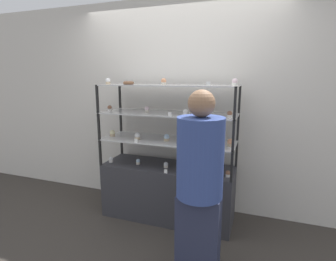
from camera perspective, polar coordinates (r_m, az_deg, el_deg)
ground_plane at (r=3.36m, az=0.00°, el=-18.11°), size 20.00×20.00×0.00m
back_wall at (r=3.32m, az=2.37°, el=5.27°), size 8.00×0.05×2.60m
display_base at (r=3.21m, az=0.00°, el=-13.10°), size 1.53×0.52×0.65m
display_riser_lower at (r=3.01m, az=0.00°, el=-2.34°), size 1.53×0.52×0.31m
display_riser_middle at (r=2.95m, az=0.00°, el=3.54°), size 1.53×0.52×0.31m
display_riser_upper at (r=2.92m, az=0.00°, el=9.61°), size 1.53×0.52×0.31m
layer_cake_centerpiece at (r=3.05m, az=3.53°, el=-6.77°), size 0.17×0.17×0.12m
sheet_cake_frosted at (r=2.96m, az=4.68°, el=-1.67°), size 0.23×0.18×0.06m
cupcake_0 at (r=3.27m, az=-12.31°, el=-6.22°), size 0.05×0.05×0.07m
cupcake_1 at (r=3.15m, az=-6.50°, el=-6.73°), size 0.05×0.05×0.07m
cupcake_2 at (r=3.02m, az=-0.44°, el=-7.48°), size 0.05×0.05×0.07m
cupcake_3 at (r=2.89m, az=6.01°, el=-8.40°), size 0.05×0.05×0.07m
cupcake_4 at (r=2.83m, az=12.90°, el=-9.16°), size 0.05×0.05×0.07m
price_tag_0 at (r=2.85m, az=-0.50°, el=-8.88°), size 0.04×0.00×0.04m
cupcake_5 at (r=3.25m, az=-12.01°, el=-0.58°), size 0.06×0.06×0.08m
cupcake_6 at (r=3.04m, az=-6.69°, el=-1.25°), size 0.06×0.06×0.08m
cupcake_7 at (r=2.95m, az=-0.25°, el=-1.55°), size 0.06×0.06×0.08m
cupcake_8 at (r=2.80m, az=13.39°, el=-2.59°), size 0.06×0.06×0.08m
price_tag_1 at (r=2.89m, az=-6.99°, el=-2.21°), size 0.04×0.00×0.04m
cupcake_9 at (r=3.18m, az=-12.58°, el=4.76°), size 0.05×0.05×0.07m
cupcake_10 at (r=2.99m, az=-4.64°, el=4.58°), size 0.05×0.05×0.07m
cupcake_11 at (r=2.75m, az=3.82°, el=3.98°), size 0.05×0.05×0.07m
cupcake_12 at (r=2.67m, az=13.29°, el=3.44°), size 0.05×0.05×0.07m
price_tag_2 at (r=2.68m, az=0.39°, el=3.56°), size 0.04×0.00×0.04m
cupcake_13 at (r=3.16m, az=-12.94°, el=10.40°), size 0.06×0.06×0.07m
cupcake_14 at (r=2.79m, az=-0.93°, el=10.56°), size 0.06×0.06×0.07m
cupcake_15 at (r=2.71m, az=14.33°, el=10.17°), size 0.06×0.06×0.07m
price_tag_3 at (r=2.55m, az=8.78°, el=10.04°), size 0.04×0.00×0.04m
donut_glazed at (r=3.08m, az=-8.59°, el=10.23°), size 0.12×0.12×0.04m
customer_figure at (r=2.13m, az=6.86°, el=-11.25°), size 0.37×0.37×1.58m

